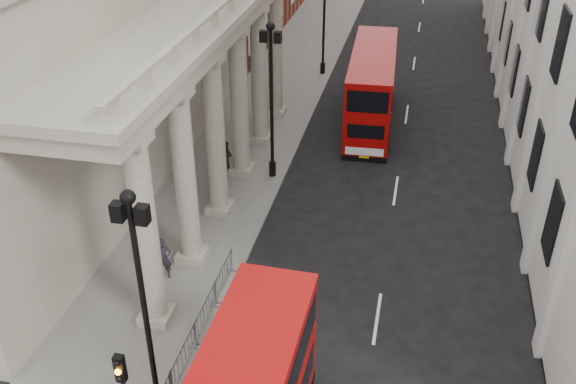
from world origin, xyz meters
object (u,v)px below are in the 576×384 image
object	(u,v)px
lamp_post_south	(142,294)
pedestrian_a	(163,259)
bus_far	(372,87)
lamp_post_north	(324,9)
pedestrian_c	(220,181)
pedestrian_b	(225,157)
lamp_post_mid	(271,92)

from	to	relation	value
lamp_post_south	pedestrian_a	size ratio (longest dim) A/B	4.40
lamp_post_south	bus_far	world-z (taller)	lamp_post_south
lamp_post_north	pedestrian_c	size ratio (longest dim) A/B	5.16
pedestrian_b	pedestrian_c	world-z (taller)	pedestrian_b
lamp_post_mid	lamp_post_north	bearing A→B (deg)	90.00
lamp_post_north	pedestrian_b	world-z (taller)	lamp_post_north
bus_far	lamp_post_mid	bearing A→B (deg)	-121.01
pedestrian_b	lamp_post_south	bearing A→B (deg)	110.20
pedestrian_a	pedestrian_c	distance (m)	6.97
lamp_post_south	pedestrian_c	size ratio (longest dim) A/B	5.16
lamp_post_south	pedestrian_b	distance (m)	16.51
bus_far	pedestrian_c	world-z (taller)	bus_far
pedestrian_c	bus_far	bearing A→B (deg)	60.15
lamp_post_south	pedestrian_c	bearing A→B (deg)	99.00
pedestrian_b	pedestrian_c	size ratio (longest dim) A/B	1.14
lamp_post_mid	pedestrian_a	bearing A→B (deg)	-103.98
pedestrian_c	pedestrian_b	bearing A→B (deg)	101.93
pedestrian_c	pedestrian_a	bearing A→B (deg)	-90.30
lamp_post_north	pedestrian_a	world-z (taller)	lamp_post_north
lamp_post_north	pedestrian_b	xyz separation A→B (m)	(-2.57, -16.16, -3.88)
pedestrian_a	pedestrian_c	bearing A→B (deg)	64.38
pedestrian_a	pedestrian_c	world-z (taller)	pedestrian_a
lamp_post_mid	bus_far	distance (m)	9.52
bus_far	pedestrian_b	xyz separation A→B (m)	(-6.92, -8.26, -1.38)
lamp_post_mid	bus_far	xyz separation A→B (m)	(4.35, 8.10, -2.49)
lamp_post_north	bus_far	world-z (taller)	lamp_post_north
lamp_post_north	bus_far	bearing A→B (deg)	-61.18
pedestrian_a	lamp_post_south	bearing A→B (deg)	-93.85
bus_far	pedestrian_a	world-z (taller)	bus_far
lamp_post_south	bus_far	bearing A→B (deg)	79.77
lamp_post_mid	lamp_post_north	distance (m)	16.00
bus_far	pedestrian_b	size ratio (longest dim) A/B	5.92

